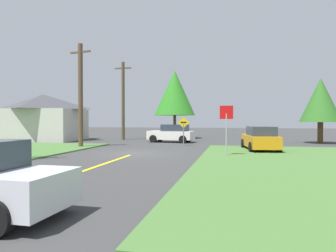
{
  "coord_description": "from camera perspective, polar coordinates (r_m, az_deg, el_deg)",
  "views": [
    {
      "loc": [
        5.91,
        -18.53,
        2.08
      ],
      "look_at": [
        1.01,
        4.94,
        1.58
      ],
      "focal_mm": 33.94,
      "sensor_mm": 36.0,
      "label": 1
    }
  ],
  "objects": [
    {
      "name": "utility_pole_far",
      "position": [
        32.81,
        -8.06,
        4.67
      ],
      "size": [
        1.8,
        0.32,
        7.93
      ],
      "color": "#4D3E26",
      "rests_on": "ground"
    },
    {
      "name": "direction_sign",
      "position": [
        24.92,
        2.8,
        -0.31
      ],
      "size": [
        0.9,
        0.18,
        2.29
      ],
      "color": "slate",
      "rests_on": "ground"
    },
    {
      "name": "car_approaching_junction",
      "position": [
        28.77,
        0.72,
        -1.34
      ],
      "size": [
        4.28,
        2.38,
        1.62
      ],
      "rotation": [
        0.0,
        0.0,
        3.01
      ],
      "color": "white",
      "rests_on": "ground"
    },
    {
      "name": "pine_tree_center",
      "position": [
        34.79,
        1.21,
        5.97
      ],
      "size": [
        4.45,
        4.45,
        7.43
      ],
      "color": "brown",
      "rests_on": "ground"
    },
    {
      "name": "car_on_crossroad",
      "position": [
        21.82,
        16.22,
        -2.19
      ],
      "size": [
        2.37,
        4.69,
        1.62
      ],
      "rotation": [
        0.0,
        0.0,
        1.7
      ],
      "color": "orange",
      "rests_on": "ground"
    },
    {
      "name": "utility_pole_mid",
      "position": [
        24.43,
        -15.44,
        5.47
      ],
      "size": [
        1.78,
        0.5,
        7.66
      ],
      "color": "brown",
      "rests_on": "ground"
    },
    {
      "name": "grass_verge_right",
      "position": [
        15.27,
        27.93,
        -6.61
      ],
      "size": [
        12.0,
        20.0,
        0.08
      ],
      "primitive_type": "cube",
      "color": "#456E32",
      "rests_on": "ground"
    },
    {
      "name": "stop_sign",
      "position": [
        17.91,
        10.44,
        0.92
      ],
      "size": [
        0.74,
        0.17,
        2.84
      ],
      "rotation": [
        0.0,
        0.0,
        2.96
      ],
      "color": "#9EA0A8",
      "rests_on": "ground"
    },
    {
      "name": "barn",
      "position": [
        33.73,
        -21.53,
        1.45
      ],
      "size": [
        7.54,
        6.66,
        4.55
      ],
      "color": "beige",
      "rests_on": "ground"
    },
    {
      "name": "oak_tree_left",
      "position": [
        30.57,
        25.72,
        4.19
      ],
      "size": [
        3.47,
        3.47,
        5.67
      ],
      "color": "brown",
      "rests_on": "ground"
    },
    {
      "name": "ground_plane",
      "position": [
        19.56,
        -5.89,
        -4.9
      ],
      "size": [
        120.0,
        120.0,
        0.0
      ],
      "primitive_type": "plane",
      "color": "#393939"
    },
    {
      "name": "lane_stripe_center",
      "position": [
        12.25,
        -17.46,
        -8.59
      ],
      "size": [
        0.2,
        14.0,
        0.01
      ],
      "primitive_type": "cube",
      "color": "yellow",
      "rests_on": "ground"
    }
  ]
}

